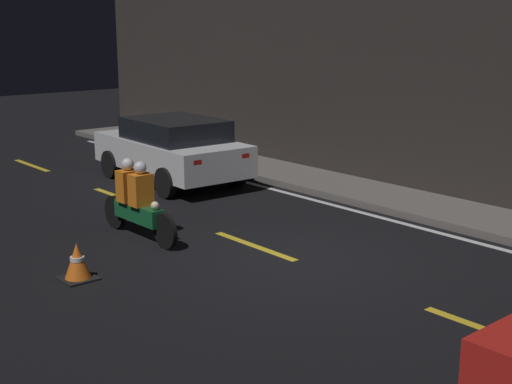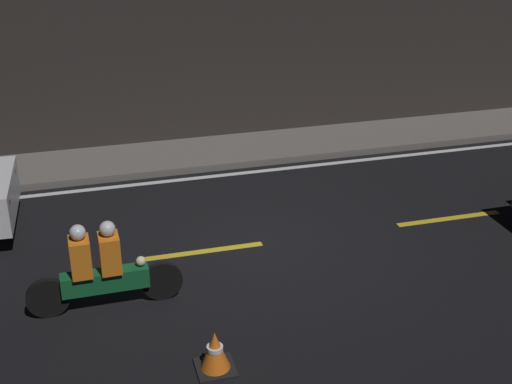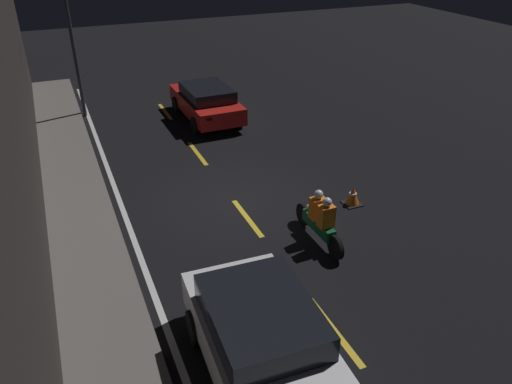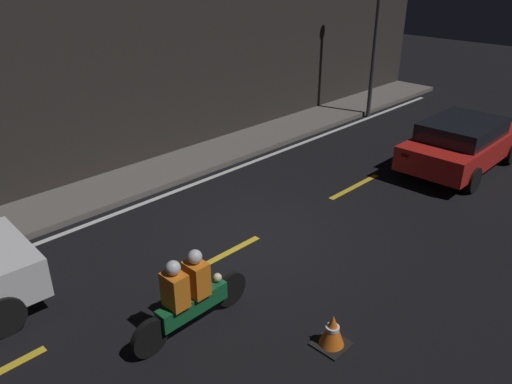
# 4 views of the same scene
# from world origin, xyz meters

# --- Properties ---
(ground_plane) EXTENTS (56.00, 56.00, 0.00)m
(ground_plane) POSITION_xyz_m (0.00, 0.00, 0.00)
(ground_plane) COLOR black
(raised_curb) EXTENTS (28.00, 1.70, 0.15)m
(raised_curb) POSITION_xyz_m (0.00, 4.09, 0.07)
(raised_curb) COLOR #605B56
(raised_curb) RESTS_ON ground
(building_front) EXTENTS (28.00, 0.30, 5.55)m
(building_front) POSITION_xyz_m (0.00, 5.09, 2.78)
(building_front) COLOR #2D2826
(building_front) RESTS_ON ground
(lane_dash_c) EXTENTS (2.00, 0.14, 0.01)m
(lane_dash_c) POSITION_xyz_m (-1.00, 0.00, 0.00)
(lane_dash_c) COLOR gold
(lane_dash_c) RESTS_ON ground
(lane_dash_d) EXTENTS (2.00, 0.14, 0.01)m
(lane_dash_d) POSITION_xyz_m (3.50, 0.00, 0.00)
(lane_dash_d) COLOR gold
(lane_dash_d) RESTS_ON ground
(lane_solid_kerb) EXTENTS (25.20, 0.14, 0.01)m
(lane_solid_kerb) POSITION_xyz_m (0.00, 2.99, 0.00)
(lane_solid_kerb) COLOR silver
(lane_solid_kerb) RESTS_ON ground
(motorcycle) EXTENTS (2.21, 0.37, 1.37)m
(motorcycle) POSITION_xyz_m (-2.71, -1.22, 0.64)
(motorcycle) COLOR black
(motorcycle) RESTS_ON ground
(traffic_cone_near) EXTENTS (0.49, 0.49, 0.55)m
(traffic_cone_near) POSITION_xyz_m (-1.46, -2.98, 0.27)
(traffic_cone_near) COLOR black
(traffic_cone_near) RESTS_ON ground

